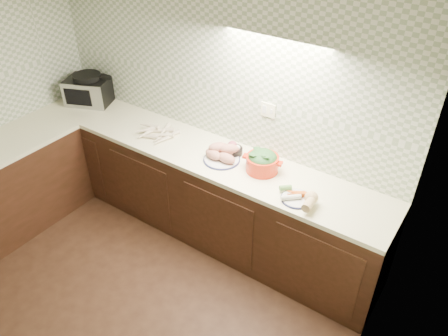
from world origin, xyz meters
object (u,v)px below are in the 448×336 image
Objects in this scene: parsnip_pile at (158,134)px; onion_bowl at (234,149)px; toaster_oven at (89,89)px; sweet_potato_plate at (222,154)px; veg_plate at (303,197)px; dutch_oven at (262,161)px.

parsnip_pile is 2.45× the size of onion_bowl.
toaster_oven is 1.80m from onion_bowl.
veg_plate is at bearing -8.54° from sweet_potato_plate.
onion_bowl is (0.73, 0.16, 0.02)m from parsnip_pile.
dutch_oven is 0.49m from veg_plate.
sweet_potato_plate reaches higher than veg_plate.
toaster_oven is 1.58× the size of veg_plate.
sweet_potato_plate is at bearing 2.33° from parsnip_pile.
dutch_oven reaches higher than parsnip_pile.
onion_bowl is 0.83m from veg_plate.
onion_bowl is at bearing 12.46° from parsnip_pile.
parsnip_pile is (1.07, -0.14, -0.12)m from toaster_oven.
sweet_potato_plate is (0.70, 0.03, 0.03)m from parsnip_pile.
toaster_oven is 1.70× the size of sweet_potato_plate.
dutch_oven is at bearing 4.42° from parsnip_pile.
veg_plate is at bearing -33.04° from dutch_oven.
veg_plate is (0.82, -0.12, -0.01)m from sweet_potato_plate.
dutch_oven is (2.14, -0.06, -0.05)m from toaster_oven.
toaster_oven is 1.41× the size of parsnip_pile.
toaster_oven reaches higher than parsnip_pile.
veg_plate is (0.79, -0.26, -0.00)m from onion_bowl.
sweet_potato_plate is at bearing -102.37° from onion_bowl.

